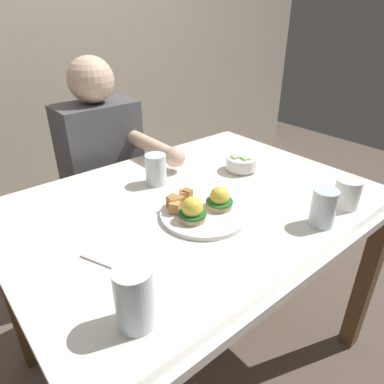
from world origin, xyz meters
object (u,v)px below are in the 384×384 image
object	(u,v)px
water_glass_near	(156,171)
water_glass_far	(135,301)
dining_table	(195,228)
fork	(109,265)
eggs_benedict_plate	(202,209)
diner_person	(106,170)
coffee_mug	(348,192)
water_glass_extra	(323,209)
fruit_bowl	(241,163)

from	to	relation	value
water_glass_near	water_glass_far	bearing A→B (deg)	-128.37
dining_table	water_glass_far	bearing A→B (deg)	-143.90
dining_table	fork	xyz separation A→B (m)	(-0.38, -0.11, 0.11)
eggs_benedict_plate	diner_person	distance (m)	0.69
water_glass_far	diner_person	size ratio (longest dim) A/B	0.12
coffee_mug	water_glass_extra	bearing A→B (deg)	-177.30
water_glass_extra	diner_person	size ratio (longest dim) A/B	0.10
water_glass_far	diner_person	world-z (taller)	diner_person
fork	water_glass_near	distance (m)	0.47
dining_table	water_glass_extra	bearing A→B (deg)	-60.19
dining_table	diner_person	bearing A→B (deg)	92.32
coffee_mug	fork	bearing A→B (deg)	162.70
coffee_mug	diner_person	xyz separation A→B (m)	(-0.37, 0.93, -0.14)
fork	water_glass_far	size ratio (longest dim) A/B	1.09
coffee_mug	diner_person	world-z (taller)	diner_person
fork	fruit_bowl	bearing A→B (deg)	14.89
eggs_benedict_plate	water_glass_near	bearing A→B (deg)	85.88
fruit_bowl	fork	xyz separation A→B (m)	(-0.67, -0.18, -0.03)
coffee_mug	fork	xyz separation A→B (m)	(-0.72, 0.23, -0.05)
diner_person	coffee_mug	bearing A→B (deg)	-68.26
water_glass_extra	diner_person	world-z (taller)	diner_person
dining_table	fork	bearing A→B (deg)	-163.99
dining_table	eggs_benedict_plate	bearing A→B (deg)	-117.79
dining_table	diner_person	xyz separation A→B (m)	(-0.02, 0.60, 0.02)
fruit_bowl	fork	distance (m)	0.69
water_glass_near	water_glass_far	distance (m)	0.63
fork	water_glass_far	xyz separation A→B (m)	(-0.04, -0.19, 0.06)
fork	water_glass_extra	bearing A→B (deg)	-22.17
diner_person	water_glass_extra	bearing A→B (deg)	-76.87
eggs_benedict_plate	coffee_mug	world-z (taller)	coffee_mug
eggs_benedict_plate	water_glass_near	world-z (taller)	water_glass_near
eggs_benedict_plate	fruit_bowl	size ratio (longest dim) A/B	2.25
fork	water_glass_extra	xyz separation A→B (m)	(0.57, -0.23, 0.05)
water_glass_near	dining_table	bearing A→B (deg)	-83.08
fruit_bowl	water_glass_extra	distance (m)	0.42
fruit_bowl	coffee_mug	world-z (taller)	coffee_mug
dining_table	coffee_mug	xyz separation A→B (m)	(0.35, -0.33, 0.16)
fruit_bowl	diner_person	xyz separation A→B (m)	(-0.32, 0.53, -0.12)
dining_table	fork	distance (m)	0.41
eggs_benedict_plate	fork	distance (m)	0.33
coffee_mug	water_glass_extra	distance (m)	0.15
fruit_bowl	water_glass_near	xyz separation A→B (m)	(-0.32, 0.12, 0.02)
eggs_benedict_plate	water_glass_extra	world-z (taller)	water_glass_extra
coffee_mug	dining_table	bearing A→B (deg)	136.24
coffee_mug	water_glass_near	distance (m)	0.64
diner_person	water_glass_far	bearing A→B (deg)	-113.40
water_glass_near	diner_person	world-z (taller)	diner_person
water_glass_extra	coffee_mug	bearing A→B (deg)	2.70
eggs_benedict_plate	diner_person	size ratio (longest dim) A/B	0.24
water_glass_near	diner_person	xyz separation A→B (m)	(-0.00, 0.41, -0.14)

